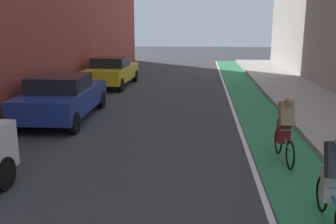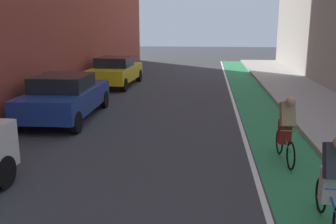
{
  "view_description": "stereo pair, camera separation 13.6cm",
  "coord_description": "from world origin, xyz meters",
  "views": [
    {
      "loc": [
        1.41,
        4.08,
        3.16
      ],
      "look_at": [
        0.69,
        11.99,
        1.29
      ],
      "focal_mm": 39.95,
      "sensor_mm": 36.0,
      "label": 1
    },
    {
      "loc": [
        1.55,
        4.1,
        3.16
      ],
      "look_at": [
        0.69,
        11.99,
        1.29
      ],
      "focal_mm": 39.95,
      "sensor_mm": 36.0,
      "label": 2
    }
  ],
  "objects": [
    {
      "name": "ground_plane",
      "position": [
        0.0,
        15.69,
        0.0
      ],
      "size": [
        86.66,
        86.66,
        0.0
      ],
      "primitive_type": "plane",
      "color": "#38383D"
    },
    {
      "name": "bike_lane_paint",
      "position": [
        3.51,
        17.69,
        0.0
      ],
      "size": [
        1.6,
        39.39,
        0.0
      ],
      "primitive_type": "cube",
      "color": "#2D8451",
      "rests_on": "ground"
    },
    {
      "name": "lane_divider_stripe",
      "position": [
        2.61,
        17.69,
        0.0
      ],
      "size": [
        0.12,
        39.39,
        0.0
      ],
      "primitive_type": "cube",
      "color": "white",
      "rests_on": "ground"
    },
    {
      "name": "sidewalk_right",
      "position": [
        5.81,
        17.69,
        0.07
      ],
      "size": [
        2.99,
        39.39,
        0.14
      ],
      "primitive_type": "cube",
      "color": "#A8A59E",
      "rests_on": "ground"
    },
    {
      "name": "parked_sedan_blue",
      "position": [
        -3.26,
        16.09,
        0.79
      ],
      "size": [
        2.12,
        4.66,
        1.53
      ],
      "color": "navy",
      "rests_on": "ground"
    },
    {
      "name": "parked_sedan_yellow_cab",
      "position": [
        -3.26,
        23.13,
        0.79
      ],
      "size": [
        2.05,
        4.5,
        1.53
      ],
      "color": "yellow",
      "rests_on": "ground"
    },
    {
      "name": "cyclist_mid",
      "position": [
        3.51,
        9.74,
        0.8
      ],
      "size": [
        0.48,
        1.66,
        1.58
      ],
      "color": "black",
      "rests_on": "ground"
    },
    {
      "name": "cyclist_trailing",
      "position": [
        3.38,
        12.72,
        0.81
      ],
      "size": [
        0.48,
        1.69,
        1.6
      ],
      "color": "black",
      "rests_on": "ground"
    }
  ]
}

